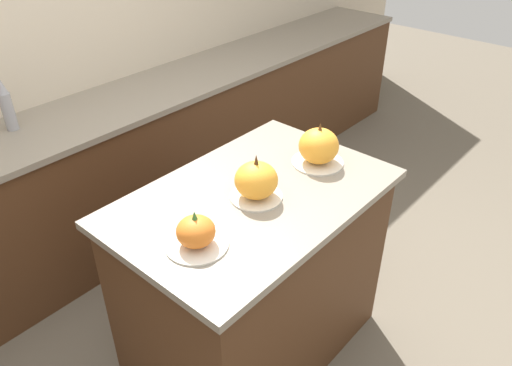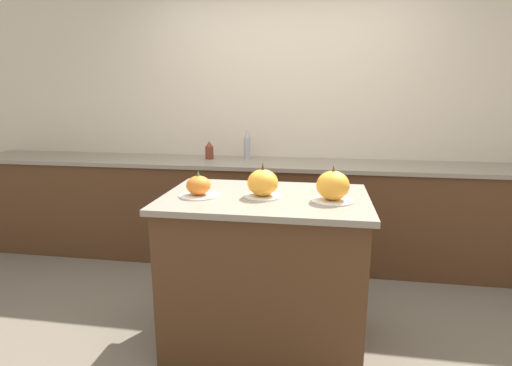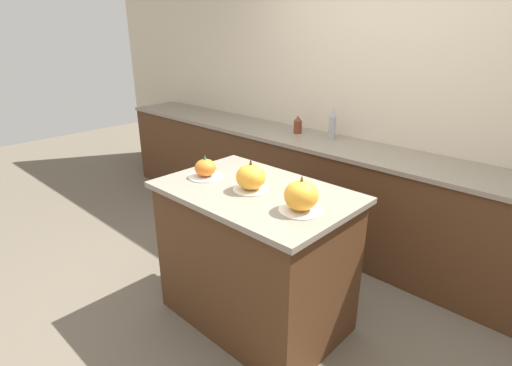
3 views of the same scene
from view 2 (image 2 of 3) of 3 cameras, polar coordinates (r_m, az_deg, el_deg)
ground_plane at (r=2.75m, az=1.22°, el=-21.39°), size 12.00×12.00×0.00m
wall_back at (r=3.87m, az=4.62°, el=8.40°), size 8.00×0.06×2.50m
kitchen_island at (r=2.51m, az=1.28°, el=-12.34°), size 1.21×0.79×0.95m
back_counter at (r=3.69m, az=3.99°, el=-4.18°), size 6.00×0.60×0.93m
pumpkin_cake_left at (r=2.36m, az=-8.21°, el=-0.54°), size 0.23×0.23×0.15m
pumpkin_cake_center at (r=2.31m, az=0.96°, el=-0.08°), size 0.22×0.22×0.20m
pumpkin_cake_right at (r=2.26m, az=10.92°, el=-0.50°), size 0.24×0.24×0.20m
bottle_tall at (r=3.73m, az=-1.28°, el=5.51°), size 0.06×0.06×0.29m
bottle_short at (r=3.77m, az=-6.69°, el=4.63°), size 0.08×0.08×0.17m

